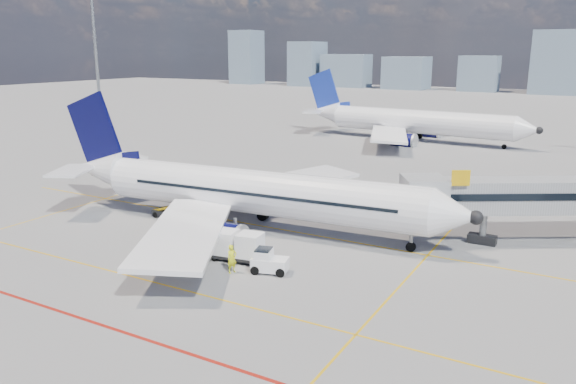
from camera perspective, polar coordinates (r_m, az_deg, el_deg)
name	(u,v)px	position (r m, az deg, el deg)	size (l,w,h in m)	color
ground	(214,256)	(42.83, -7.51, -6.43)	(420.00, 420.00, 0.00)	gray
apron_markings	(174,271)	(40.36, -11.53, -7.92)	(90.00, 35.12, 0.01)	#D7A00B
floodlight_mast_nw	(96,59)	(107.08, -18.90, 12.70)	(3.20, 0.61, 25.45)	gray
distant_skyline	(557,62)	(222.54, 25.68, 11.81)	(247.78, 15.69, 28.31)	slate
main_aircraft	(242,191)	(48.47, -4.70, 0.08)	(39.05, 33.99, 11.40)	white
second_aircraft	(410,122)	(98.44, 12.31, 7.00)	(41.40, 36.04, 12.08)	white
baggage_tug	(268,261)	(39.15, -2.04, -7.05)	(2.75, 2.09, 1.72)	white
cargo_dolly	(238,245)	(41.29, -5.15, -5.39)	(4.18, 2.31, 2.18)	black
belt_loader	(172,213)	(52.41, -11.65, -2.09)	(5.42, 1.69, 2.19)	black
ramp_worker	(232,259)	(39.24, -5.72, -6.77)	(0.73, 0.48, 2.01)	yellow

